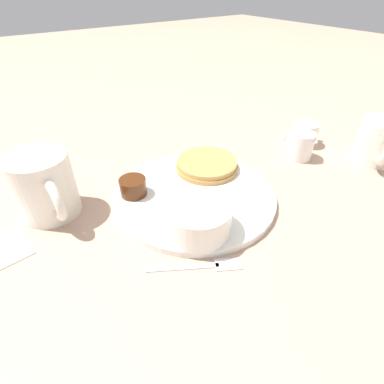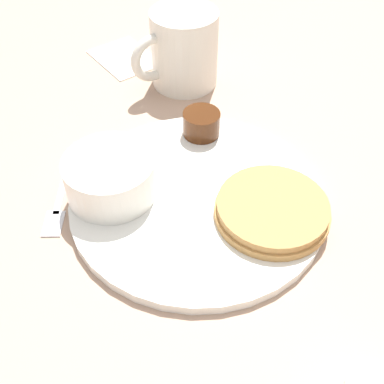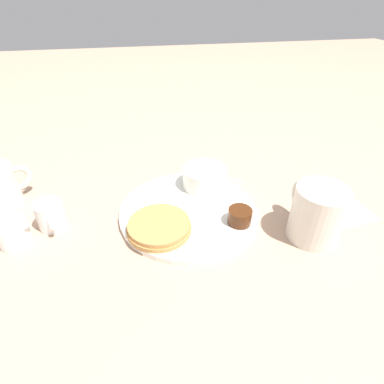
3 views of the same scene
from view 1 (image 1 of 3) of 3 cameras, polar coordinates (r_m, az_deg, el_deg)
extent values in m
plane|color=tan|center=(0.53, 0.62, -1.15)|extent=(4.00, 4.00, 0.00)
cylinder|color=white|center=(0.53, 0.63, -0.63)|extent=(0.28, 0.28, 0.01)
cylinder|color=#B78447|center=(0.59, 2.81, 4.85)|extent=(0.12, 0.12, 0.01)
cylinder|color=#B78447|center=(0.58, 2.84, 5.60)|extent=(0.12, 0.12, 0.01)
cylinder|color=white|center=(0.44, 1.15, -5.00)|extent=(0.10, 0.10, 0.05)
cylinder|color=white|center=(0.42, 1.18, -3.09)|extent=(0.08, 0.08, 0.01)
cylinder|color=#47230F|center=(0.52, -11.15, 1.00)|extent=(0.05, 0.05, 0.03)
cylinder|color=white|center=(0.43, -1.07, -7.34)|extent=(0.04, 0.04, 0.03)
sphere|color=white|center=(0.42, -1.10, -5.55)|extent=(0.02, 0.02, 0.02)
cylinder|color=silver|center=(0.53, -26.26, 1.10)|extent=(0.09, 0.09, 0.10)
torus|color=silver|center=(0.48, -24.71, -1.34)|extent=(0.02, 0.07, 0.07)
cylinder|color=white|center=(0.68, 20.01, 8.28)|extent=(0.05, 0.05, 0.06)
torus|color=white|center=(0.68, 18.00, 9.29)|extent=(0.01, 0.03, 0.03)
cone|color=white|center=(0.66, 22.24, 9.38)|extent=(0.02, 0.02, 0.01)
cylinder|color=white|center=(0.74, 20.58, 10.31)|extent=(0.06, 0.06, 0.05)
torus|color=white|center=(0.76, 22.25, 10.80)|extent=(0.03, 0.01, 0.03)
cone|color=white|center=(0.71, 19.49, 11.56)|extent=(0.02, 0.02, 0.01)
cube|color=silver|center=(0.42, -1.80, -14.12)|extent=(0.09, 0.06, 0.00)
cube|color=silver|center=(0.42, 6.93, -13.45)|extent=(0.04, 0.04, 0.00)
cylinder|color=silver|center=(0.73, 32.17, 8.23)|extent=(0.09, 0.09, 0.09)
torus|color=silver|center=(0.69, 32.63, 6.63)|extent=(0.05, 0.04, 0.06)
camera|label=2|loc=(0.58, 49.24, 33.22)|focal=45.00mm
camera|label=3|loc=(0.88, -17.04, 39.76)|focal=28.00mm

